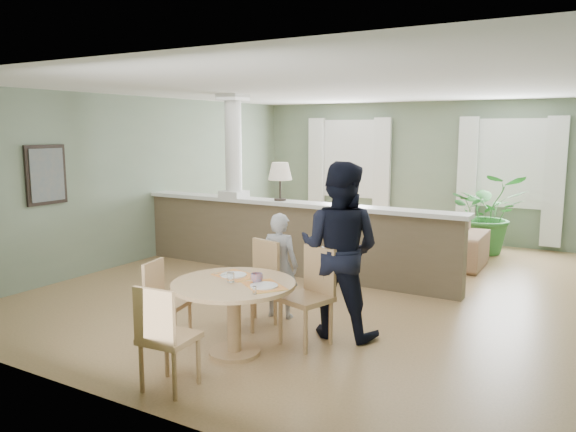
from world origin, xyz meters
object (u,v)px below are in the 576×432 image
Objects in this scene: child_person at (280,265)px; man_person at (339,250)px; chair_far_boy at (258,279)px; chair_near at (164,334)px; dining_table at (235,297)px; chair_far_man at (311,291)px; sofa at (399,236)px; chair_side at (163,297)px; houseplant at (488,213)px.

child_person is 0.91m from man_person.
chair_far_boy is at bearing 5.37° from man_person.
chair_near is 0.75× the size of child_person.
man_person is at bearing 23.66° from chair_far_boy.
dining_table is 0.97× the size of child_person.
chair_far_man is 0.53× the size of man_person.
chair_side is at bearing -102.06° from sofa.
chair_far_man is at bearing -113.35° from chair_near.
sofa is 5.59m from chair_near.
man_person is (0.61, -3.65, 0.52)m from sofa.
chair_side reaches higher than dining_table.
man_person reaches higher than houseplant.
chair_far_man reaches higher than chair_far_boy.
child_person is at bearing -106.27° from houseplant.
dining_table is at bearing -101.40° from houseplant.
child_person reaches higher than chair_far_man.
man_person is at bearing 57.14° from dining_table.
sofa is 3.26× the size of chair_side.
chair_far_man is 0.80× the size of child_person.
chair_far_man is at bearing -85.02° from sofa.
houseplant reaches higher than sofa.
houseplant is at bearing -29.90° from chair_side.
child_person is (-1.39, -4.75, -0.09)m from houseplant.
chair_near is 1.18m from chair_side.
chair_far_man is at bearing 0.09° from chair_far_boy.
chair_near reaches higher than dining_table.
chair_side is at bearing -51.73° from chair_near.
child_person is (-0.16, 2.10, 0.11)m from chair_near.
houseplant is 6.34m from chair_side.
houseplant is 1.55× the size of chair_near.
dining_table is 1.42× the size of chair_side.
chair_far_boy reaches higher than chair_side.
man_person is (0.84, -0.17, 0.31)m from child_person.
child_person is at bearing 159.66° from chair_far_man.
chair_far_boy reaches higher than dining_table.
houseplant is 4.96m from man_person.
chair_near is (-0.07, -5.59, 0.11)m from sofa.
chair_near reaches higher than chair_side.
chair_far_man is 1.52m from chair_side.
chair_far_boy is at bearing -87.10° from chair_near.
houseplant is 5.32m from chair_far_man.
houseplant is at bearing -100.17° from man_person.
dining_table is 1.21× the size of chair_far_man.
chair_near is (0.25, -1.79, -0.01)m from chair_far_boy.
sofa is at bearing -102.10° from child_person.
chair_side is at bearing -174.06° from dining_table.
chair_far_man is at bearing 63.25° from man_person.
chair_far_boy reaches higher than chair_near.
houseplant is 1.19× the size of dining_table.
chair_far_boy is at bearing 66.33° from child_person.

